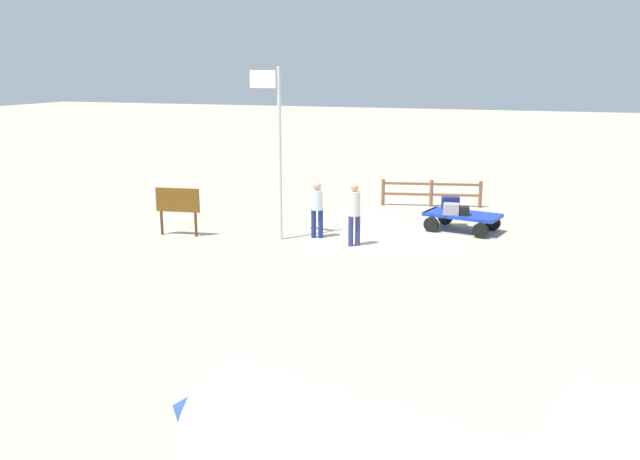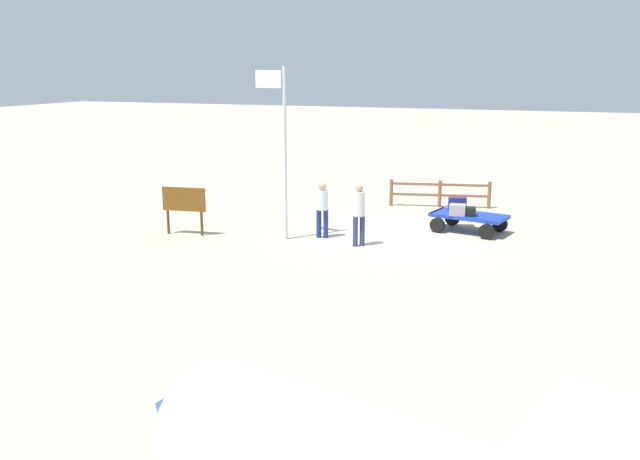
{
  "view_description": "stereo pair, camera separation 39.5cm",
  "coord_description": "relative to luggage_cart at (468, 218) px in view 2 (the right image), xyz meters",
  "views": [
    {
      "loc": [
        -4.53,
        19.07,
        4.75
      ],
      "look_at": [
        -0.01,
        6.0,
        1.45
      ],
      "focal_mm": 38.66,
      "sensor_mm": 36.0,
      "label": 1
    },
    {
      "loc": [
        -4.9,
        18.93,
        4.75
      ],
      "look_at": [
        -0.01,
        6.0,
        1.45
      ],
      "focal_mm": 38.66,
      "sensor_mm": 36.0,
      "label": 2
    }
  ],
  "objects": [
    {
      "name": "worker_trailing",
      "position": [
        3.76,
        2.16,
        0.51
      ],
      "size": [
        0.37,
        0.37,
        1.6
      ],
      "color": "navy",
      "rests_on": "ground"
    },
    {
      "name": "flagpole",
      "position": [
        4.75,
        2.68,
        2.36
      ],
      "size": [
        0.93,
        0.2,
        4.74
      ],
      "color": "silver",
      "rests_on": "ground"
    },
    {
      "name": "wooden_fence",
      "position": [
        1.5,
        -3.36,
        0.12
      ],
      "size": [
        3.38,
        0.82,
        0.92
      ],
      "color": "brown",
      "rests_on": "ground"
    },
    {
      "name": "ground_plane",
      "position": [
        2.0,
        1.0,
        -0.42
      ],
      "size": [
        120.0,
        120.0,
        0.0
      ],
      "primitive_type": "plane",
      "color": "#B9AE91"
    },
    {
      "name": "signboard",
      "position": [
        7.59,
        3.22,
        0.53
      ],
      "size": [
        1.3,
        0.23,
        1.38
      ],
      "color": "#4C3319",
      "rests_on": "ground"
    },
    {
      "name": "luggage_cart",
      "position": [
        0.0,
        0.0,
        0.0
      ],
      "size": [
        2.31,
        1.63,
        0.54
      ],
      "color": "#1833AC",
      "rests_on": "ground"
    },
    {
      "name": "suitcase_navy",
      "position": [
        0.04,
        0.24,
        0.25
      ],
      "size": [
        0.59,
        0.45,
        0.24
      ],
      "color": "black",
      "rests_on": "luggage_cart"
    },
    {
      "name": "suitcase_tan",
      "position": [
        0.42,
        -0.53,
        0.31
      ],
      "size": [
        0.58,
        0.42,
        0.37
      ],
      "color": "navy",
      "rests_on": "luggage_cart"
    },
    {
      "name": "worker_lead",
      "position": [
        2.51,
        2.68,
        0.55
      ],
      "size": [
        0.44,
        0.44,
        1.7
      ],
      "color": "navy",
      "rests_on": "ground"
    },
    {
      "name": "suitcase_maroon",
      "position": [
        0.27,
        0.3,
        0.29
      ],
      "size": [
        0.48,
        0.4,
        0.32
      ],
      "color": "gray",
      "rests_on": "luggage_cart"
    }
  ]
}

